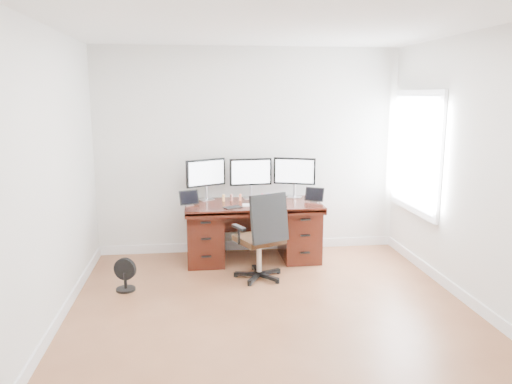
{
  "coord_description": "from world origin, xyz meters",
  "views": [
    {
      "loc": [
        -0.71,
        -4.29,
        2.1
      ],
      "look_at": [
        0.0,
        1.5,
        0.95
      ],
      "focal_mm": 35.0,
      "sensor_mm": 36.0,
      "label": 1
    }
  ],
  "objects": [
    {
      "name": "monitor_right",
      "position": [
        0.58,
        2.07,
        1.09
      ],
      "size": [
        0.53,
        0.22,
        0.53
      ],
      "rotation": [
        0.0,
        0.0,
        -0.35
      ],
      "color": "silver",
      "rests_on": "desk"
    },
    {
      "name": "tablet_left",
      "position": [
        -0.8,
        1.75,
        0.84
      ],
      "size": [
        0.25,
        0.14,
        0.19
      ],
      "rotation": [
        0.0,
        0.0,
        0.33
      ],
      "color": "silver",
      "rests_on": "desk"
    },
    {
      "name": "back_wall",
      "position": [
        0.0,
        2.25,
        1.35
      ],
      "size": [
        4.0,
        0.1,
        2.7
      ],
      "primitive_type": "cube",
      "color": "white",
      "rests_on": "ground"
    },
    {
      "name": "trackpad",
      "position": [
        0.25,
        1.65,
        0.76
      ],
      "size": [
        0.15,
        0.15,
        0.01
      ],
      "primitive_type": "cube",
      "rotation": [
        0.0,
        0.0,
        -0.29
      ],
      "color": "#B8BBC0",
      "rests_on": "desk"
    },
    {
      "name": "monitor_center",
      "position": [
        0.0,
        2.07,
        1.09
      ],
      "size": [
        0.55,
        0.16,
        0.53
      ],
      "rotation": [
        0.0,
        0.0,
        0.09
      ],
      "color": "silver",
      "rests_on": "desk"
    },
    {
      "name": "figurine_purple",
      "position": [
        0.21,
        1.95,
        0.8
      ],
      "size": [
        0.04,
        0.04,
        0.09
      ],
      "color": "#9B5AD8",
      "rests_on": "desk"
    },
    {
      "name": "ground",
      "position": [
        0.0,
        0.0,
        0.0
      ],
      "size": [
        4.5,
        4.5,
        0.0
      ],
      "primitive_type": "plane",
      "color": "brown",
      "rests_on": "ground"
    },
    {
      "name": "figurine_blue",
      "position": [
        0.35,
        1.95,
        0.8
      ],
      "size": [
        0.04,
        0.04,
        0.09
      ],
      "color": "#5A99D9",
      "rests_on": "desk"
    },
    {
      "name": "floor_fan",
      "position": [
        -1.49,
        0.96,
        0.17
      ],
      "size": [
        0.25,
        0.21,
        0.36
      ],
      "rotation": [
        0.0,
        0.0,
        -0.34
      ],
      "color": "black",
      "rests_on": "ground"
    },
    {
      "name": "monitor_left",
      "position": [
        -0.58,
        2.07,
        1.09
      ],
      "size": [
        0.51,
        0.28,
        0.53
      ],
      "rotation": [
        0.0,
        0.0,
        0.47
      ],
      "color": "silver",
      "rests_on": "desk"
    },
    {
      "name": "drawing_tablet",
      "position": [
        -0.27,
        1.57,
        0.76
      ],
      "size": [
        0.25,
        0.21,
        0.01
      ],
      "primitive_type": "cube",
      "rotation": [
        0.0,
        0.0,
        0.44
      ],
      "color": "black",
      "rests_on": "desk"
    },
    {
      "name": "right_wall",
      "position": [
        2.0,
        0.11,
        1.35
      ],
      "size": [
        0.1,
        4.5,
        2.7
      ],
      "color": "white",
      "rests_on": "ground"
    },
    {
      "name": "keyboard",
      "position": [
        0.0,
        1.65,
        0.76
      ],
      "size": [
        0.31,
        0.16,
        0.01
      ],
      "primitive_type": "cube",
      "rotation": [
        0.0,
        0.0,
        -0.1
      ],
      "color": "white",
      "rests_on": "desk"
    },
    {
      "name": "figurine_orange",
      "position": [
        -0.15,
        1.95,
        0.8
      ],
      "size": [
        0.04,
        0.04,
        0.09
      ],
      "color": "#F38354",
      "rests_on": "desk"
    },
    {
      "name": "desk",
      "position": [
        0.0,
        1.83,
        0.4
      ],
      "size": [
        1.7,
        0.8,
        0.75
      ],
      "color": "#39120B",
      "rests_on": "ground"
    },
    {
      "name": "figurine_yellow",
      "position": [
        -0.36,
        1.95,
        0.8
      ],
      "size": [
        0.04,
        0.04,
        0.09
      ],
      "color": "#E4B15C",
      "rests_on": "desk"
    },
    {
      "name": "figurine_pink",
      "position": [
        0.14,
        1.95,
        0.8
      ],
      "size": [
        0.04,
        0.04,
        0.09
      ],
      "color": "#E8617E",
      "rests_on": "desk"
    },
    {
      "name": "tablet_right",
      "position": [
        0.78,
        1.75,
        0.84
      ],
      "size": [
        0.24,
        0.18,
        0.19
      ],
      "rotation": [
        0.0,
        0.0,
        -0.52
      ],
      "color": "silver",
      "rests_on": "desk"
    },
    {
      "name": "phone",
      "position": [
        0.01,
        1.76,
        0.76
      ],
      "size": [
        0.15,
        0.1,
        0.01
      ],
      "primitive_type": "cube",
      "rotation": [
        0.0,
        0.0,
        -0.25
      ],
      "color": "black",
      "rests_on": "desk"
    },
    {
      "name": "office_chair",
      "position": [
        0.01,
        1.11,
        0.34
      ],
      "size": [
        0.72,
        0.72,
        1.03
      ],
      "rotation": [
        0.0,
        0.0,
        0.42
      ],
      "color": "black",
      "rests_on": "ground"
    },
    {
      "name": "figurine_brown",
      "position": [
        -0.26,
        1.95,
        0.8
      ],
      "size": [
        0.04,
        0.04,
        0.09
      ],
      "color": "brown",
      "rests_on": "desk"
    }
  ]
}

